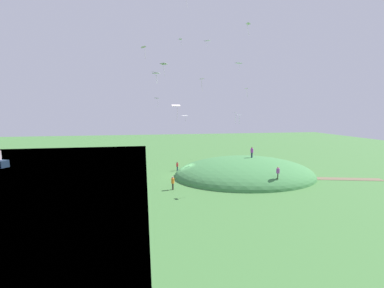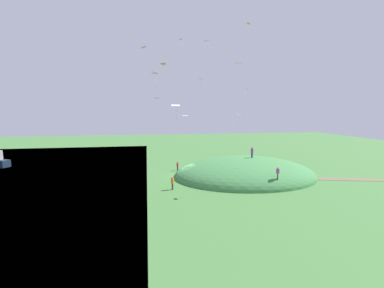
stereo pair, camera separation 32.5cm
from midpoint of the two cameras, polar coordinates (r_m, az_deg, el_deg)
The scene contains 22 objects.
ground_plane at distance 42.63m, azimuth -1.47°, elevation -7.08°, with size 160.00×160.00×0.00m, color #3F7137.
grass_hill at distance 43.98m, azimuth 11.56°, elevation -6.78°, with size 23.00×18.71×5.96m, color #3F7D43.
dirt_path at distance 47.01m, azimuth 29.80°, elevation -6.66°, with size 12.43×1.63×0.04m, color brown.
person_with_child at distance 43.61m, azimuth 13.15°, elevation -1.51°, with size 0.61×0.61×1.74m.
person_near_shore at distance 46.60m, azimuth -2.97°, elevation -4.61°, with size 0.41×0.41×1.58m.
person_walking_path at distance 36.89m, azimuth 18.41°, elevation -5.70°, with size 0.60×0.60×1.67m.
person_on_hilltop at distance 35.44m, azimuth -4.02°, elevation -8.08°, with size 0.55×0.55×1.84m.
kite_0 at distance 45.86m, azimuth 12.03°, elevation 11.61°, with size 0.69×0.83×1.51m.
kite_1 at distance 34.48m, azimuth -3.30°, elevation 8.24°, with size 1.13×0.78×2.12m.
kite_2 at distance 42.15m, azimuth 12.39°, elevation 24.02°, with size 0.58×0.72×1.76m.
kite_3 at distance 37.03m, azimuth 2.31°, elevation 13.80°, with size 0.69×0.91×1.83m.
kite_4 at distance 44.44m, azimuth -7.76°, elevation 15.08°, with size 1.00×1.11×1.80m.
kite_5 at distance 51.80m, azimuth -2.23°, elevation 21.77°, with size 0.71×0.72×1.15m.
kite_6 at distance 45.22m, azimuth -10.21°, elevation 19.94°, with size 0.75×1.09×1.94m.
kite_8 at distance 50.98m, azimuth -7.43°, elevation 9.81°, with size 0.95×1.22×1.69m.
kite_9 at distance 36.24m, azimuth -7.65°, elevation 14.93°, with size 1.16×1.04×1.31m.
kite_10 at distance 50.50m, azimuth 3.61°, elevation 21.50°, with size 1.32×1.26×1.26m.
kite_11 at distance 52.23m, azimuth 9.64°, elevation 6.57°, with size 0.92×1.07×2.17m.
kite_12 at distance 46.24m, azimuth -1.31°, elevation 6.16°, with size 1.37×1.20×1.18m.
kite_13 at distance 39.33m, azimuth -5.93°, elevation 16.83°, with size 1.18×1.14×1.76m.
kite_14 at distance 34.15m, azimuth 10.34°, elevation 6.08°, with size 0.58×0.70×1.25m.
kite_15 at distance 38.75m, azimuth 10.38°, elevation 16.88°, with size 1.09×0.87×1.12m.
Camera 2 is at (-5.84, -40.93, 10.38)m, focal length 24.51 mm.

